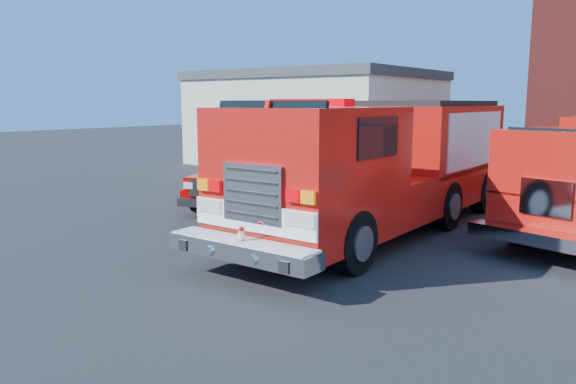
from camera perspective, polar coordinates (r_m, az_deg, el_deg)
The scene contains 4 objects.
ground at distance 11.60m, azimuth 3.59°, elevation -5.60°, with size 100.00×100.00×0.00m, color black.
side_building at distance 27.03m, azimuth 2.91°, elevation 7.56°, with size 10.20×8.20×4.35m.
fire_engine at distance 12.95m, azimuth 9.75°, elevation 2.84°, with size 2.85×9.76×3.00m.
pickup_truck at distance 16.48m, azimuth -3.93°, elevation 1.67°, with size 3.51×5.56×1.71m.
Camera 1 is at (6.16, -9.37, 2.95)m, focal length 35.00 mm.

